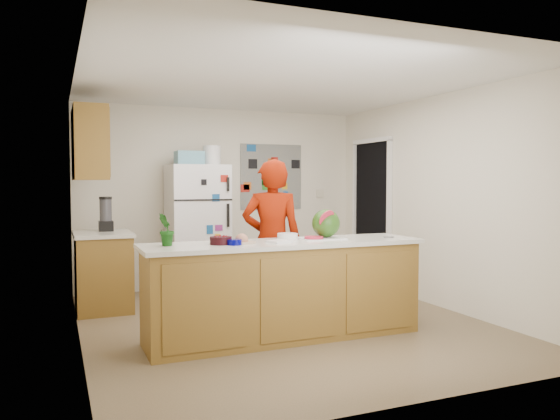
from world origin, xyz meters
name	(u,v)px	position (x,y,z in m)	size (l,w,h in m)	color
floor	(284,324)	(0.00, 0.00, -0.01)	(4.00, 4.50, 0.02)	brown
wall_back	(222,198)	(0.00, 2.26, 1.25)	(4.00, 0.02, 2.50)	beige
wall_left	(77,208)	(-2.01, 0.00, 1.25)	(0.02, 4.50, 2.50)	beige
wall_right	(441,201)	(2.01, 0.00, 1.25)	(0.02, 4.50, 2.50)	beige
ceiling	(284,81)	(0.00, 0.00, 2.51)	(4.00, 4.50, 0.02)	white
doorway	(372,214)	(1.99, 1.45, 1.02)	(0.03, 0.85, 2.04)	black
peninsula_base	(285,292)	(-0.20, -0.50, 0.44)	(2.60, 0.62, 0.88)	brown
peninsula_top	(285,243)	(-0.20, -0.50, 0.90)	(2.68, 0.70, 0.04)	silver
side_counter_base	(103,273)	(-1.69, 1.35, 0.43)	(0.60, 0.80, 0.86)	brown
side_counter_top	(103,234)	(-1.69, 1.35, 0.88)	(0.64, 0.84, 0.04)	silver
upper_cabinets	(89,144)	(-1.82, 1.30, 1.90)	(0.35, 1.00, 0.80)	brown
refrigerator	(197,229)	(-0.45, 1.88, 0.85)	(0.75, 0.70, 1.70)	silver
fridge_top_bin	(189,158)	(-0.55, 1.88, 1.79)	(0.35, 0.28, 0.18)	#5999B2
photo_collage	(271,177)	(0.75, 2.24, 1.55)	(0.95, 0.01, 0.95)	slate
person	(272,242)	(-0.11, 0.05, 0.85)	(0.62, 0.41, 1.71)	#771301
blender_appliance	(106,215)	(-1.64, 1.49, 1.09)	(0.14, 0.14, 0.38)	black
cutting_board	(321,238)	(0.21, -0.44, 0.93)	(0.43, 0.32, 0.01)	silver
watermelon	(326,223)	(0.27, -0.42, 1.07)	(0.28, 0.28, 0.28)	#2D5614
watermelon_slice	(314,238)	(0.11, -0.49, 0.94)	(0.18, 0.18, 0.02)	#E32542
cherry_bowl	(221,240)	(-0.82, -0.50, 0.96)	(0.20, 0.20, 0.07)	black
white_bowl	(288,236)	(-0.11, -0.36, 0.95)	(0.20, 0.20, 0.06)	silver
cobalt_bowl	(234,242)	(-0.73, -0.59, 0.95)	(0.13, 0.13, 0.05)	#000058
plate	(242,242)	(-0.63, -0.50, 0.93)	(0.26, 0.26, 0.02)	#BCB092
paper_towel	(279,241)	(-0.29, -0.57, 0.93)	(0.19, 0.17, 0.02)	silver
keys	(389,237)	(0.89, -0.60, 0.93)	(0.10, 0.04, 0.01)	gray
potted_plant	(167,230)	(-1.30, -0.45, 1.06)	(0.16, 0.13, 0.29)	#184013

